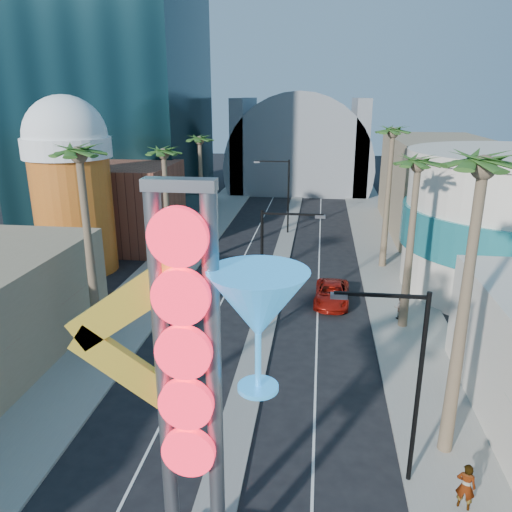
{
  "coord_description": "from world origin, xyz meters",
  "views": [
    {
      "loc": [
        3.34,
        -8.49,
        14.44
      ],
      "look_at": [
        -0.4,
        20.27,
        5.05
      ],
      "focal_mm": 35.0,
      "sensor_mm": 36.0,
      "label": 1
    }
  ],
  "objects_px": {
    "pedestrian_a": "(466,486)",
    "pedestrian_b": "(400,308)",
    "neon_sign": "(218,375)",
    "red_pickup": "(332,294)"
  },
  "relations": [
    {
      "from": "pedestrian_a",
      "to": "pedestrian_b",
      "type": "bearing_deg",
      "value": -67.76
    },
    {
      "from": "neon_sign",
      "to": "pedestrian_b",
      "type": "xyz_separation_m",
      "value": [
        8.1,
        20.04,
        -6.38
      ]
    },
    {
      "from": "neon_sign",
      "to": "pedestrian_a",
      "type": "xyz_separation_m",
      "value": [
        8.12,
        3.84,
        -6.23
      ]
    },
    {
      "from": "red_pickup",
      "to": "pedestrian_a",
      "type": "relative_size",
      "value": 2.82
    },
    {
      "from": "pedestrian_a",
      "to": "pedestrian_b",
      "type": "distance_m",
      "value": 16.2
    },
    {
      "from": "neon_sign",
      "to": "red_pickup",
      "type": "distance_m",
      "value": 23.67
    },
    {
      "from": "neon_sign",
      "to": "pedestrian_b",
      "type": "height_order",
      "value": "neon_sign"
    },
    {
      "from": "neon_sign",
      "to": "pedestrian_a",
      "type": "height_order",
      "value": "neon_sign"
    },
    {
      "from": "red_pickup",
      "to": "pedestrian_a",
      "type": "distance_m",
      "value": 19.14
    },
    {
      "from": "pedestrian_b",
      "to": "neon_sign",
      "type": "bearing_deg",
      "value": 74.42
    }
  ]
}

